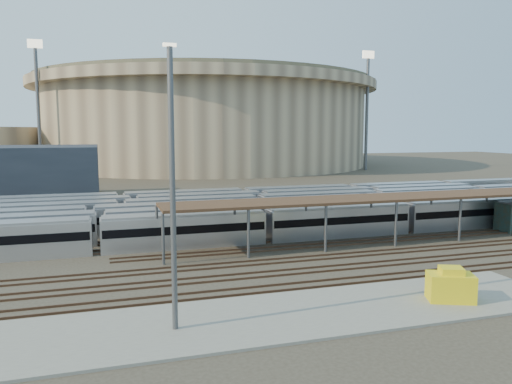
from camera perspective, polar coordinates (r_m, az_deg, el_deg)
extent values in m
plane|color=#383026|center=(49.86, -1.07, -7.94)|extent=(420.00, 420.00, 0.00)
cube|color=gray|center=(34.80, -2.10, -14.51)|extent=(50.00, 9.00, 0.20)
cube|color=silver|center=(58.23, 1.06, -3.94)|extent=(112.00, 2.90, 3.60)
cube|color=silver|center=(62.30, 0.25, -3.21)|extent=(112.00, 2.90, 3.60)
cube|color=silver|center=(65.94, -1.84, -2.65)|extent=(112.00, 2.90, 3.60)
cube|color=silver|center=(70.97, 0.21, -1.95)|extent=(112.00, 2.90, 3.60)
cube|color=silver|center=(72.03, -13.77, -2.02)|extent=(112.00, 2.90, 3.60)
cube|color=silver|center=(79.01, -1.44, -1.03)|extent=(112.00, 2.90, 3.60)
cylinder|color=#505054|center=(48.97, -10.57, -5.32)|extent=(0.30, 0.30, 5.00)
cylinder|color=#505054|center=(54.23, -11.25, -4.14)|extent=(0.30, 0.30, 5.00)
cylinder|color=#505054|center=(50.65, -0.87, -4.79)|extent=(0.30, 0.30, 5.00)
cylinder|color=#505054|center=(55.75, -2.44, -3.70)|extent=(0.30, 0.30, 5.00)
cylinder|color=#505054|center=(53.66, 7.97, -4.19)|extent=(0.30, 0.30, 5.00)
cylinder|color=#505054|center=(58.50, 5.71, -3.22)|extent=(0.30, 0.30, 5.00)
cylinder|color=#505054|center=(57.79, 15.70, -3.58)|extent=(0.30, 0.30, 5.00)
cylinder|color=#505054|center=(62.31, 13.00, -2.74)|extent=(0.30, 0.30, 5.00)
cylinder|color=#505054|center=(62.83, 22.28, -3.01)|extent=(0.30, 0.30, 5.00)
cylinder|color=#505054|center=(67.01, 19.35, -2.28)|extent=(0.30, 0.30, 5.00)
cylinder|color=#505054|center=(72.42, 24.80, -1.86)|extent=(0.30, 0.30, 5.00)
cube|color=#3B2718|center=(61.98, 17.75, -0.47)|extent=(60.00, 6.00, 0.30)
cube|color=#4C3323|center=(48.21, -0.48, -8.35)|extent=(170.00, 0.12, 0.18)
cube|color=#4C3323|center=(49.60, -0.99, -7.91)|extent=(170.00, 0.12, 0.18)
cube|color=#4C3323|center=(44.55, 1.03, -9.65)|extent=(170.00, 0.12, 0.18)
cube|color=#4C3323|center=(45.92, 0.43, -9.14)|extent=(170.00, 0.12, 0.18)
cube|color=#4C3323|center=(40.95, 2.82, -11.17)|extent=(170.00, 0.12, 0.18)
cube|color=#4C3323|center=(42.29, 2.11, -10.57)|extent=(170.00, 0.12, 0.18)
cylinder|color=tan|center=(190.18, -5.69, 7.33)|extent=(116.00, 116.00, 28.00)
cylinder|color=tan|center=(190.91, -5.75, 11.98)|extent=(124.00, 124.00, 3.00)
cylinder|color=brown|center=(191.11, -5.76, 12.66)|extent=(120.00, 120.00, 1.50)
cylinder|color=#505054|center=(157.21, -23.60, 8.31)|extent=(1.00, 1.00, 36.00)
cube|color=#FFF2CC|center=(159.00, -23.95, 15.23)|extent=(4.00, 0.60, 2.40)
cylinder|color=#505054|center=(168.46, 12.54, 8.60)|extent=(1.00, 1.00, 36.00)
cube|color=#FFF2CC|center=(170.13, 12.72, 15.08)|extent=(4.00, 0.60, 2.40)
cylinder|color=#505054|center=(206.35, -16.52, 8.16)|extent=(1.00, 1.00, 36.00)
cube|color=#FFF2CC|center=(207.71, -16.70, 13.46)|extent=(4.00, 0.60, 2.40)
cylinder|color=#505054|center=(31.47, -9.51, -0.05)|extent=(0.36, 0.36, 17.69)
cube|color=#FFF2CC|center=(31.65, -9.85, 16.24)|extent=(0.80, 0.30, 0.20)
cube|color=yellow|center=(40.70, 21.34, -10.10)|extent=(3.82, 3.17, 2.05)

